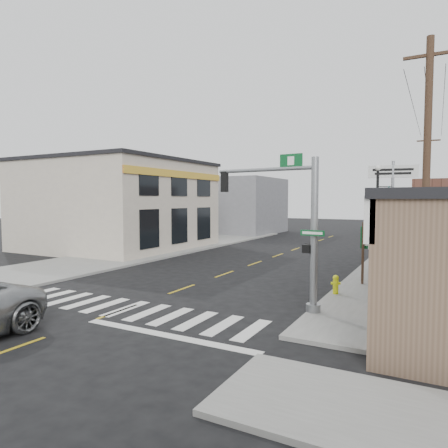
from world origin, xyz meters
The scene contains 17 objects.
ground centered at (0.00, 0.00, 0.00)m, with size 140.00×140.00×0.00m, color black.
sidewalk_right centered at (9.00, 13.00, 0.07)m, with size 6.00×38.00×0.13m, color gray.
sidewalk_left centered at (-9.00, 13.00, 0.07)m, with size 6.00×38.00×0.13m, color gray.
center_line centered at (0.00, 8.00, 0.01)m, with size 0.12×56.00×0.01m, color gold.
crosswalk centered at (0.00, 0.40, 0.01)m, with size 11.00×2.20×0.01m, color silver.
left_building centered at (-13.00, 14.00, 3.40)m, with size 12.00×12.00×6.80m, color beige.
bldg_distant_left centered at (-11.00, 32.00, 3.20)m, with size 9.00×10.00×6.40m, color slate.
traffic_signal_pole centered at (5.56, 2.81, 3.36)m, with size 4.27×0.36×5.41m.
guide_sign centered at (7.59, 8.25, 1.95)m, with size 1.60×0.14×2.81m.
fire_hydrant centered at (6.30, 5.77, 0.55)m, with size 0.24×0.24×0.77m.
ped_crossing_sign centered at (7.02, 10.26, 2.00)m, with size 1.06×0.08×2.73m.
lamp_post centered at (7.00, 12.78, 3.42)m, with size 0.74×0.58×5.67m.
dance_center_sign centered at (7.33, 16.76, 4.88)m, with size 2.94×0.18×6.24m.
shrub_front centered at (9.94, 2.35, 0.60)m, with size 1.27×1.27×0.95m, color #193A1A.
shrub_back centered at (9.71, 9.57, 0.57)m, with size 1.17×1.17×0.88m, color black.
utility_pole_near centered at (9.50, 3.99, 4.73)m, with size 1.56×0.23×8.98m.
utility_pole_far centered at (9.19, 20.17, 4.41)m, with size 1.45×0.22×8.35m.
Camera 1 is at (9.83, -10.46, 3.97)m, focal length 32.00 mm.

